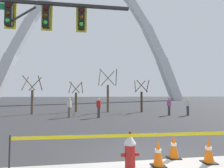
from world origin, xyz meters
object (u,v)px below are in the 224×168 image
(traffic_cone_by_hydrant, at_px, (174,146))
(traffic_cone_curb_edge, at_px, (209,150))
(fire_hydrant, at_px, (130,153))
(traffic_signal_gantry, at_px, (18,35))
(monument_arch, at_px, (91,41))
(pedestrian_near_trees, at_px, (69,108))
(pedestrian_standing_center, at_px, (188,106))
(pedestrian_walking_right, at_px, (99,108))
(pedestrian_walking_left, at_px, (169,106))
(traffic_cone_mid_sidewalk, at_px, (158,153))

(traffic_cone_by_hydrant, relative_size, traffic_cone_curb_edge, 1.00)
(fire_hydrant, distance_m, traffic_cone_by_hydrant, 1.72)
(traffic_signal_gantry, xyz_separation_m, monument_arch, (4.32, 45.31, 12.67))
(fire_hydrant, distance_m, pedestrian_near_trees, 11.37)
(fire_hydrant, xyz_separation_m, traffic_signal_gantry, (-3.74, 3.04, 3.80))
(traffic_cone_curb_edge, bearing_deg, pedestrian_near_trees, 113.40)
(pedestrian_standing_center, height_order, pedestrian_walking_right, same)
(pedestrian_walking_left, relative_size, pedestrian_standing_center, 1.00)
(traffic_cone_mid_sidewalk, bearing_deg, fire_hydrant, -164.55)
(traffic_cone_by_hydrant, distance_m, monument_arch, 50.40)
(pedestrian_standing_center, relative_size, pedestrian_near_trees, 1.00)
(monument_arch, bearing_deg, traffic_cone_curb_edge, -87.90)
(traffic_signal_gantry, distance_m, pedestrian_walking_left, 13.66)
(traffic_cone_mid_sidewalk, xyz_separation_m, traffic_cone_curb_edge, (1.50, 0.02, 0.00))
(monument_arch, relative_size, pedestrian_walking_right, 34.19)
(traffic_cone_mid_sidewalk, xyz_separation_m, monument_arch, (-0.26, 48.12, 16.57))
(traffic_signal_gantry, distance_m, pedestrian_standing_center, 14.77)
(pedestrian_walking_left, bearing_deg, pedestrian_standing_center, -10.19)
(traffic_cone_curb_edge, distance_m, monument_arch, 50.90)
(monument_arch, bearing_deg, pedestrian_near_trees, -94.51)
(traffic_cone_by_hydrant, relative_size, monument_arch, 0.01)
(monument_arch, bearing_deg, traffic_signal_gantry, -95.44)
(traffic_signal_gantry, distance_m, monument_arch, 47.24)
(fire_hydrant, relative_size, traffic_cone_curb_edge, 1.36)
(traffic_cone_mid_sidewalk, height_order, traffic_signal_gantry, traffic_signal_gantry)
(monument_arch, bearing_deg, fire_hydrant, -90.68)
(traffic_cone_by_hydrant, xyz_separation_m, traffic_cone_curb_edge, (0.79, -0.51, 0.00))
(traffic_cone_by_hydrant, bearing_deg, traffic_cone_mid_sidewalk, -143.32)
(fire_hydrant, distance_m, pedestrian_standing_center, 13.79)
(pedestrian_near_trees, bearing_deg, traffic_cone_curb_edge, -66.60)
(pedestrian_near_trees, bearing_deg, fire_hydrant, -77.99)
(traffic_cone_by_hydrant, xyz_separation_m, pedestrian_near_trees, (-3.91, 10.36, 0.46))
(traffic_cone_mid_sidewalk, xyz_separation_m, traffic_signal_gantry, (-4.57, 2.81, 3.91))
(fire_hydrant, height_order, traffic_cone_curb_edge, fire_hydrant)
(traffic_cone_curb_edge, relative_size, pedestrian_standing_center, 0.46)
(pedestrian_walking_left, xyz_separation_m, pedestrian_standing_center, (1.65, -0.30, 0.00))
(traffic_signal_gantry, bearing_deg, pedestrian_standing_center, 34.33)
(fire_hydrant, relative_size, traffic_cone_by_hydrant, 1.36)
(pedestrian_walking_left, height_order, pedestrian_near_trees, same)
(pedestrian_walking_right, bearing_deg, traffic_cone_by_hydrant, -81.33)
(traffic_cone_by_hydrant, bearing_deg, traffic_signal_gantry, 156.67)
(traffic_cone_curb_edge, distance_m, pedestrian_walking_right, 10.70)
(traffic_signal_gantry, xyz_separation_m, pedestrian_walking_right, (3.77, 7.66, -3.45))
(monument_arch, xyz_separation_m, pedestrian_walking_left, (5.89, -36.91, -16.12))
(traffic_cone_curb_edge, bearing_deg, traffic_cone_mid_sidewalk, -179.10)
(traffic_signal_gantry, xyz_separation_m, pedestrian_walking_left, (10.21, 8.40, -3.45))
(monument_arch, height_order, pedestrian_near_trees, monument_arch)
(traffic_signal_gantry, bearing_deg, fire_hydrant, -39.09)
(pedestrian_walking_right, bearing_deg, fire_hydrant, -90.16)
(monument_arch, bearing_deg, pedestrian_standing_center, -78.53)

